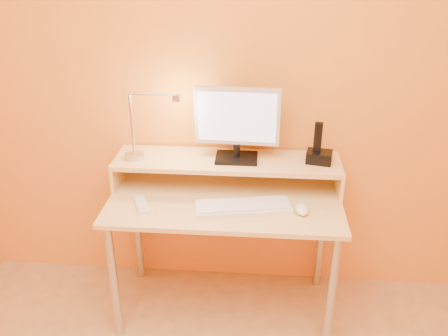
# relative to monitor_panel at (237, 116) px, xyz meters

# --- Properties ---
(wall_back) EXTENTS (3.00, 0.04, 2.50)m
(wall_back) POSITION_rel_monitor_panel_xyz_m (-0.05, 0.16, 0.13)
(wall_back) COLOR orange
(wall_back) RESTS_ON floor
(desk_leg_fl) EXTENTS (0.04, 0.04, 0.69)m
(desk_leg_fl) POSITION_rel_monitor_panel_xyz_m (-0.60, -0.41, -0.77)
(desk_leg_fl) COLOR #BCBCC0
(desk_leg_fl) RESTS_ON floor
(desk_leg_fr) EXTENTS (0.04, 0.04, 0.69)m
(desk_leg_fr) POSITION_rel_monitor_panel_xyz_m (0.50, -0.41, -0.77)
(desk_leg_fr) COLOR #BCBCC0
(desk_leg_fr) RESTS_ON floor
(desk_leg_bl) EXTENTS (0.04, 0.04, 0.69)m
(desk_leg_bl) POSITION_rel_monitor_panel_xyz_m (-0.60, 0.09, -0.77)
(desk_leg_bl) COLOR #BCBCC0
(desk_leg_bl) RESTS_ON floor
(desk_leg_br) EXTENTS (0.04, 0.04, 0.69)m
(desk_leg_br) POSITION_rel_monitor_panel_xyz_m (0.50, 0.09, -0.77)
(desk_leg_br) COLOR #BCBCC0
(desk_leg_br) RESTS_ON floor
(desk_lower) EXTENTS (1.20, 0.60, 0.02)m
(desk_lower) POSITION_rel_monitor_panel_xyz_m (-0.05, -0.16, -0.41)
(desk_lower) COLOR #EBC784
(desk_lower) RESTS_ON floor
(shelf_riser_left) EXTENTS (0.02, 0.30, 0.14)m
(shelf_riser_left) POSITION_rel_monitor_panel_xyz_m (-0.64, -0.01, -0.33)
(shelf_riser_left) COLOR #EBC784
(shelf_riser_left) RESTS_ON desk_lower
(shelf_riser_right) EXTENTS (0.02, 0.30, 0.14)m
(shelf_riser_right) POSITION_rel_monitor_panel_xyz_m (0.54, -0.01, -0.33)
(shelf_riser_right) COLOR #EBC784
(shelf_riser_right) RESTS_ON desk_lower
(desk_shelf) EXTENTS (1.20, 0.30, 0.02)m
(desk_shelf) POSITION_rel_monitor_panel_xyz_m (-0.05, -0.01, -0.25)
(desk_shelf) COLOR #EBC784
(desk_shelf) RESTS_ON desk_lower
(monitor_foot) EXTENTS (0.22, 0.16, 0.02)m
(monitor_foot) POSITION_rel_monitor_panel_xyz_m (-0.00, -0.01, -0.23)
(monitor_foot) COLOR black
(monitor_foot) RESTS_ON desk_shelf
(monitor_neck) EXTENTS (0.04, 0.04, 0.07)m
(monitor_neck) POSITION_rel_monitor_panel_xyz_m (-0.00, -0.01, -0.19)
(monitor_neck) COLOR black
(monitor_neck) RESTS_ON monitor_foot
(monitor_panel) EXTENTS (0.44, 0.06, 0.30)m
(monitor_panel) POSITION_rel_monitor_panel_xyz_m (0.00, 0.00, 0.00)
(monitor_panel) COLOR silver
(monitor_panel) RESTS_ON monitor_neck
(monitor_back) EXTENTS (0.39, 0.03, 0.25)m
(monitor_back) POSITION_rel_monitor_panel_xyz_m (-0.00, 0.02, 0.00)
(monitor_back) COLOR black
(monitor_back) RESTS_ON monitor_panel
(monitor_screen) EXTENTS (0.40, 0.02, 0.26)m
(monitor_screen) POSITION_rel_monitor_panel_xyz_m (-0.00, -0.02, 0.00)
(monitor_screen) COLOR silver
(monitor_screen) RESTS_ON monitor_panel
(lamp_base) EXTENTS (0.10, 0.10, 0.02)m
(lamp_base) POSITION_rel_monitor_panel_xyz_m (-0.54, -0.04, -0.23)
(lamp_base) COLOR #BCBCC0
(lamp_base) RESTS_ON desk_shelf
(lamp_post) EXTENTS (0.01, 0.01, 0.33)m
(lamp_post) POSITION_rel_monitor_panel_xyz_m (-0.54, -0.04, -0.05)
(lamp_post) COLOR #BCBCC0
(lamp_post) RESTS_ON lamp_base
(lamp_arm) EXTENTS (0.24, 0.01, 0.01)m
(lamp_arm) POSITION_rel_monitor_panel_xyz_m (-0.42, -0.04, 0.12)
(lamp_arm) COLOR #BCBCC0
(lamp_arm) RESTS_ON lamp_post
(lamp_head) EXTENTS (0.04, 0.04, 0.03)m
(lamp_head) POSITION_rel_monitor_panel_xyz_m (-0.30, -0.04, 0.10)
(lamp_head) COLOR #BCBCC0
(lamp_head) RESTS_ON lamp_arm
(lamp_bulb) EXTENTS (0.03, 0.03, 0.00)m
(lamp_bulb) POSITION_rel_monitor_panel_xyz_m (-0.30, -0.04, 0.09)
(lamp_bulb) COLOR #FFEAC6
(lamp_bulb) RESTS_ON lamp_head
(phone_dock) EXTENTS (0.15, 0.12, 0.06)m
(phone_dock) POSITION_rel_monitor_panel_xyz_m (0.43, -0.01, -0.21)
(phone_dock) COLOR black
(phone_dock) RESTS_ON desk_shelf
(phone_handset) EXTENTS (0.04, 0.03, 0.16)m
(phone_handset) POSITION_rel_monitor_panel_xyz_m (0.42, -0.01, -0.10)
(phone_handset) COLOR black
(phone_handset) RESTS_ON phone_dock
(phone_led) EXTENTS (0.01, 0.00, 0.04)m
(phone_led) POSITION_rel_monitor_panel_xyz_m (0.48, -0.06, -0.21)
(phone_led) COLOR #2938FF
(phone_led) RESTS_ON phone_dock
(keyboard) EXTENTS (0.49, 0.23, 0.02)m
(keyboard) POSITION_rel_monitor_panel_xyz_m (0.05, -0.25, -0.39)
(keyboard) COLOR silver
(keyboard) RESTS_ON desk_lower
(mouse) EXTENTS (0.07, 0.12, 0.04)m
(mouse) POSITION_rel_monitor_panel_xyz_m (0.34, -0.26, -0.38)
(mouse) COLOR white
(mouse) RESTS_ON desk_lower
(remote_control) EXTENTS (0.11, 0.19, 0.02)m
(remote_control) POSITION_rel_monitor_panel_xyz_m (-0.47, -0.26, -0.39)
(remote_control) COLOR silver
(remote_control) RESTS_ON desk_lower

